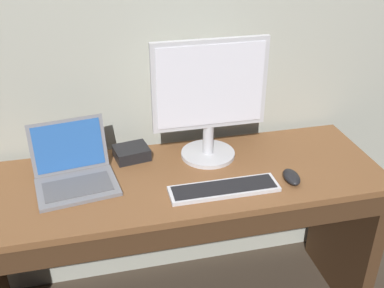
% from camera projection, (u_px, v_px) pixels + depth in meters
% --- Properties ---
extents(desk, '(1.69, 0.56, 0.77)m').
position_uv_depth(desk, '(177.00, 227.00, 1.95)').
color(desk, brown).
rests_on(desk, ground).
extents(laptop_space_gray, '(0.34, 0.32, 0.22)m').
position_uv_depth(laptop_space_gray, '(74.00, 173.00, 1.78)').
color(laptop_space_gray, slate).
rests_on(laptop_space_gray, desk).
extents(external_monitor, '(0.47, 0.23, 0.52)m').
position_uv_depth(external_monitor, '(210.00, 100.00, 1.85)').
color(external_monitor, '#B7B7BC').
rests_on(external_monitor, desk).
extents(wired_keyboard, '(0.42, 0.11, 0.02)m').
position_uv_depth(wired_keyboard, '(224.00, 189.00, 1.75)').
color(wired_keyboard, '#BCBCC1').
rests_on(wired_keyboard, desk).
extents(computer_mouse, '(0.07, 0.12, 0.03)m').
position_uv_depth(computer_mouse, '(292.00, 177.00, 1.81)').
color(computer_mouse, black).
rests_on(computer_mouse, desk).
extents(external_drive_box, '(0.16, 0.14, 0.05)m').
position_uv_depth(external_drive_box, '(132.00, 153.00, 1.96)').
color(external_drive_box, black).
rests_on(external_drive_box, desk).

